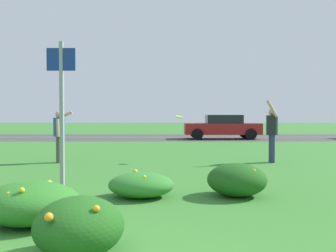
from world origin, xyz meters
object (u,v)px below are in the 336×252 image
at_px(person_thrower_blue_shirt, 60,132).
at_px(person_catcher_dark_shirt, 273,130).
at_px(sign_post_near_path, 62,100).
at_px(car_red_center_left, 223,127).
at_px(frisbee_lime, 180,117).

distance_m(person_thrower_blue_shirt, person_catcher_dark_shirt, 6.39).
height_order(sign_post_near_path, person_catcher_dark_shirt, sign_post_near_path).
height_order(person_thrower_blue_shirt, car_red_center_left, person_thrower_blue_shirt).
height_order(person_thrower_blue_shirt, frisbee_lime, person_thrower_blue_shirt).
distance_m(person_thrower_blue_shirt, frisbee_lime, 3.64).
bearing_deg(car_red_center_left, person_catcher_dark_shirt, -90.73).
bearing_deg(person_thrower_blue_shirt, sign_post_near_path, -73.18).
relative_size(frisbee_lime, car_red_center_left, 0.05).
distance_m(sign_post_near_path, car_red_center_left, 16.18).
xyz_separation_m(person_thrower_blue_shirt, car_red_center_left, (6.53, 11.36, -0.19)).
xyz_separation_m(person_thrower_blue_shirt, frisbee_lime, (3.60, 0.20, 0.45)).
xyz_separation_m(sign_post_near_path, car_red_center_left, (5.36, 15.23, -0.98)).
xyz_separation_m(person_catcher_dark_shirt, frisbee_lime, (-2.79, 0.17, 0.40)).
relative_size(person_thrower_blue_shirt, frisbee_lime, 6.34).
distance_m(sign_post_near_path, frisbee_lime, 4.76).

